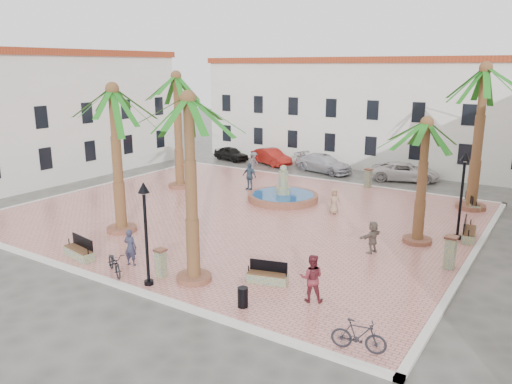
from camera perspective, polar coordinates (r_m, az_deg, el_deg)
ground at (r=30.16m, az=-1.60°, el=-2.69°), size 120.00×120.00×0.00m
plaza at (r=30.14m, az=-1.60°, el=-2.56°), size 26.00×22.00×0.15m
kerb_n at (r=39.40m, az=7.47°, el=1.37°), size 26.30×0.30×0.16m
kerb_s at (r=22.50m, az=-17.84°, el=-9.26°), size 26.30×0.30×0.16m
kerb_e at (r=25.54m, az=23.43°, el=-6.92°), size 0.30×22.30×0.16m
kerb_w at (r=38.76m, az=-17.67°, el=0.59°), size 0.30×22.30×0.16m
building_north at (r=46.89m, az=12.47°, el=9.01°), size 30.40×7.40×9.50m
building_west at (r=42.76m, az=-23.38°, el=8.05°), size 6.40×24.40×10.00m
fountain at (r=32.84m, az=3.12°, el=-0.43°), size 4.61×4.61×2.38m
palm_nw at (r=35.91m, az=-9.07°, el=11.51°), size 5.52×5.52×8.32m
palm_sw at (r=26.59m, az=-16.00°, el=9.41°), size 5.16×5.16×7.86m
palm_s at (r=19.44m, az=-7.69°, el=8.16°), size 4.74×4.74×7.76m
palm_e at (r=25.30m, az=18.82°, el=5.82°), size 4.69×4.69×6.33m
palm_ne at (r=32.68m, az=24.62°, el=11.05°), size 5.76×5.76×8.89m
bench_s at (r=24.59m, az=-19.55°, el=-6.49°), size 1.94×0.89×0.99m
bench_se at (r=20.69m, az=1.30°, el=-9.68°), size 1.77×0.95×0.89m
bench_e at (r=27.82m, az=23.13°, el=-4.38°), size 0.86×2.07×1.06m
bench_ne at (r=33.78m, az=23.44°, el=-1.31°), size 1.21×1.81×0.92m
lamppost_s at (r=20.07m, az=-12.56°, el=-2.72°), size 0.47×0.47×4.28m
lamppost_e at (r=26.95m, az=22.57°, el=1.20°), size 0.49×0.49×4.52m
bollard_se at (r=21.45m, az=-10.83°, el=-7.92°), size 0.48×0.48×1.24m
bollard_n at (r=37.19m, az=12.70°, el=1.61°), size 0.59×0.59×1.39m
bollard_e at (r=23.44m, az=21.31°, el=-6.39°), size 0.56×0.56×1.49m
litter_bin at (r=18.73m, az=-1.52°, el=-11.93°), size 0.39×0.39×0.76m
cyclist_a at (r=22.89m, az=-14.16°, el=-6.15°), size 0.68×0.53×1.67m
bicycle_a at (r=22.25m, az=-15.87°, el=-7.80°), size 1.97×1.47×0.99m
cyclist_b at (r=19.05m, az=6.38°, el=-9.74°), size 1.11×1.01×1.85m
bicycle_b at (r=16.38m, az=11.66°, el=-15.79°), size 1.80×0.82×1.05m
pedestrian_fountain_a at (r=30.14m, az=8.92°, el=-1.04°), size 0.90×0.84×1.55m
pedestrian_fountain_b at (r=35.60m, az=-0.77°, el=1.81°), size 1.16×0.53×1.93m
pedestrian_north at (r=41.53m, az=-0.24°, el=3.45°), size 0.68×1.12×1.69m
pedestrian_east at (r=24.27m, az=13.18°, el=-5.04°), size 0.84×1.52×1.56m
car_black at (r=47.62m, az=-2.86°, el=4.40°), size 4.05×2.38×1.29m
car_red at (r=45.45m, az=1.74°, el=4.05°), size 4.69×3.15×1.46m
car_silver at (r=42.65m, az=7.72°, el=3.27°), size 5.51×3.15×1.50m
car_white at (r=40.82m, az=16.66°, el=2.25°), size 5.66×3.94×1.43m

